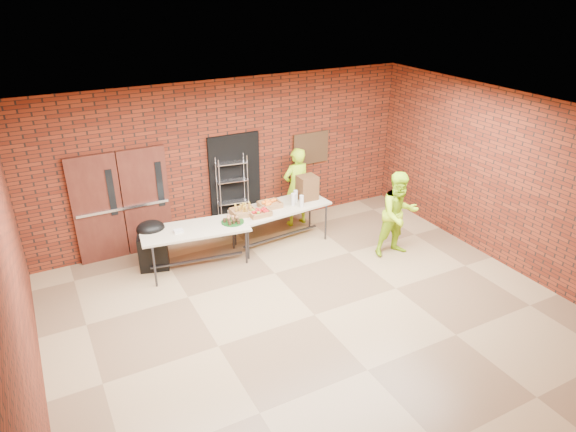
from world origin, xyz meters
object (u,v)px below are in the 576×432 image
object	(u,v)px
table_left	(195,231)
volunteer_woman	(296,187)
covered_grill	(153,245)
volunteer_man	(399,214)
wire_rack	(233,196)
coffee_dispenser	(307,188)
table_right	(281,209)

from	to	relation	value
table_left	volunteer_woman	xyz separation A→B (m)	(2.52, 0.75, 0.13)
table_left	covered_grill	distance (m)	0.84
volunteer_man	table_left	bearing A→B (deg)	166.38
wire_rack	coffee_dispenser	distance (m)	1.54
volunteer_woman	covered_grill	bearing A→B (deg)	2.98
table_right	volunteer_man	bearing A→B (deg)	-44.84
table_left	volunteer_man	distance (m)	3.85
wire_rack	volunteer_man	world-z (taller)	wire_rack
volunteer_man	wire_rack	bearing A→B (deg)	143.56
table_left	volunteer_woman	world-z (taller)	volunteer_woman
wire_rack	table_left	size ratio (longest dim) A/B	0.84
coffee_dispenser	covered_grill	world-z (taller)	coffee_dispenser
table_right	volunteer_woman	bearing A→B (deg)	36.41
table_left	volunteer_man	bearing A→B (deg)	-12.48
wire_rack	table_right	distance (m)	1.08
covered_grill	volunteer_man	distance (m)	4.65
wire_rack	volunteer_woman	xyz separation A→B (m)	(1.37, -0.22, 0.01)
covered_grill	volunteer_man	size ratio (longest dim) A/B	0.57
table_left	coffee_dispenser	distance (m)	2.51
table_left	volunteer_man	xyz separation A→B (m)	(3.61, -1.33, 0.11)
coffee_dispenser	volunteer_man	world-z (taller)	volunteer_man
table_left	coffee_dispenser	world-z (taller)	coffee_dispenser
covered_grill	volunteer_woman	distance (m)	3.29
covered_grill	volunteer_woman	world-z (taller)	volunteer_woman
table_right	volunteer_woman	size ratio (longest dim) A/B	1.17
wire_rack	volunteer_man	xyz separation A→B (m)	(2.46, -2.30, -0.01)
table_left	volunteer_man	world-z (taller)	volunteer_man
covered_grill	volunteer_woman	size ratio (longest dim) A/B	0.55
table_left	table_right	bearing A→B (deg)	11.92
table_left	covered_grill	bearing A→B (deg)	162.31
wire_rack	covered_grill	world-z (taller)	wire_rack
coffee_dispenser	volunteer_man	distance (m)	1.93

